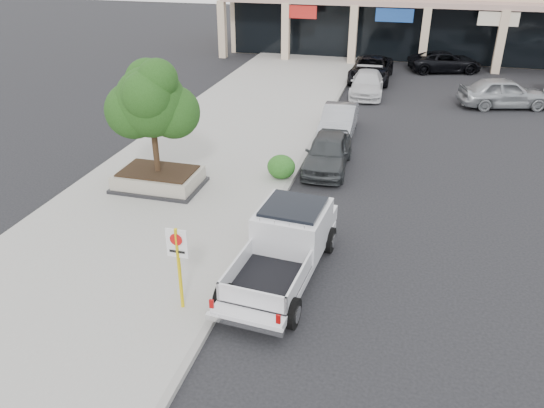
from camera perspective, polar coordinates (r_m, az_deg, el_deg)
The scene contains 14 objects.
ground at distance 15.62m, azimuth 2.80°, elevation -6.81°, with size 120.00×120.00×0.00m, color black.
sidewalk at distance 22.14m, azimuth -7.80°, elevation 3.92°, with size 8.00×52.00×0.15m, color gray.
curb at distance 21.01m, azimuth 2.24°, elevation 2.85°, with size 0.20×52.00×0.15m, color gray.
planter at distance 20.38m, azimuth -12.08°, elevation 2.67°, with size 3.20×2.20×0.68m.
planter_tree at distance 19.45m, azimuth -12.36°, elevation 10.72°, with size 2.90×2.55×4.00m.
no_parking_sign at distance 13.22m, azimuth -10.06°, elevation -5.74°, with size 0.55×0.09×2.30m.
hedge at distance 20.62m, azimuth 1.00°, elevation 4.03°, with size 1.10×0.99×0.94m, color #1F4714.
pickup_truck at distance 14.69m, azimuth 1.02°, elevation -5.00°, with size 2.12×5.71×1.80m, color silver, non-canonical shape.
curb_car_a at distance 21.87m, azimuth 6.03°, elevation 5.57°, with size 1.71×4.24×1.45m, color #303335.
curb_car_b at distance 25.77m, azimuth 7.19°, elevation 8.84°, with size 1.50×4.30×1.42m, color #96989D.
curb_car_c at distance 32.96m, azimuth 10.18°, elevation 12.63°, with size 1.89×4.65×1.35m, color silver.
curb_car_d at distance 36.29m, azimuth 10.62°, elevation 14.06°, with size 2.53×5.49×1.53m, color black.
lot_car_a at distance 32.61m, azimuth 23.71°, elevation 10.92°, with size 1.96×4.87×1.66m, color #95999D.
lot_car_d at distance 40.10m, azimuth 18.15°, elevation 14.34°, with size 2.31×5.02×1.39m, color black.
Camera 1 is at (2.63, -12.69, 8.72)m, focal length 35.00 mm.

